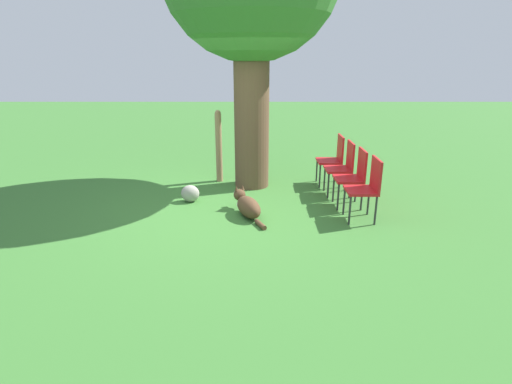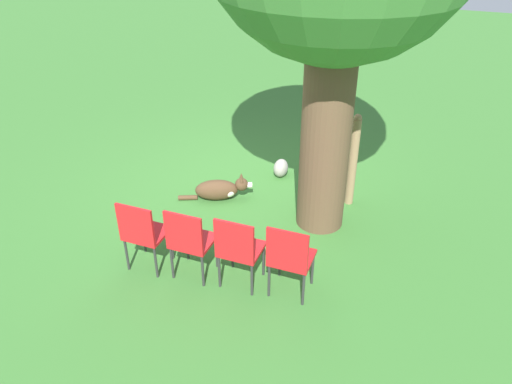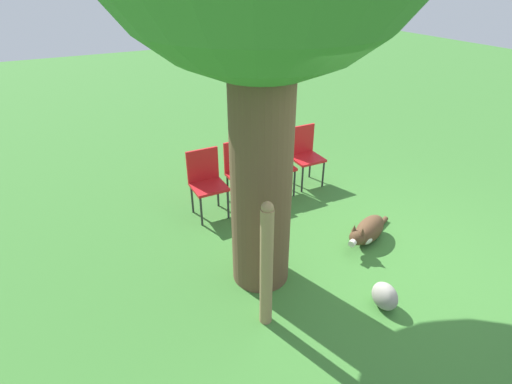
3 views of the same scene
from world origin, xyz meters
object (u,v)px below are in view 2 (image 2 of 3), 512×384
fence_post (353,160)px  red_chair_2 (238,247)px  red_chair_0 (143,231)px  dog (221,189)px  red_chair_1 (189,239)px  red_chair_3 (290,256)px

fence_post → red_chair_2: (2.15, -0.77, -0.15)m
red_chair_0 → red_chair_2: bearing=-84.4°
dog → red_chair_2: 1.89m
fence_post → red_chair_0: (2.26, -1.88, -0.15)m
red_chair_0 → red_chair_1: bearing=-84.4°
red_chair_1 → red_chair_2: (-0.06, 0.55, 0.00)m
dog → red_chair_2: red_chair_2 is taller
red_chair_0 → red_chair_3: size_ratio=1.00×
red_chair_3 → dog: bearing=44.3°
fence_post → red_chair_1: (2.20, -1.33, -0.15)m
red_chair_3 → fence_post: bearing=-6.0°
red_chair_2 → red_chair_1: bearing=95.6°
dog → red_chair_2: bearing=-83.4°
red_chair_1 → red_chair_2: same height
fence_post → red_chair_1: fence_post is taller
dog → red_chair_0: bearing=-119.6°
dog → red_chair_3: size_ratio=1.09×
red_chair_1 → red_chair_3: 1.11m
dog → red_chair_3: red_chair_3 is taller
fence_post → red_chair_2: fence_post is taller
red_chair_0 → red_chair_3: bearing=-84.4°
fence_post → red_chair_2: 2.29m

